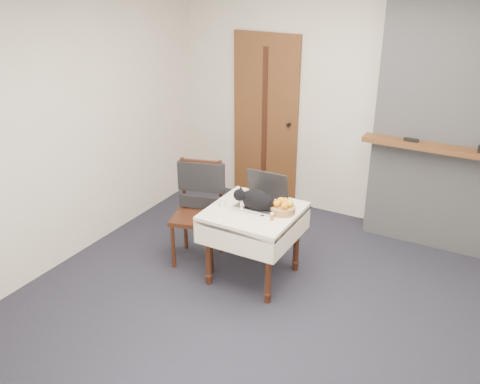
{
  "coord_description": "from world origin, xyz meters",
  "views": [
    {
      "loc": [
        1.49,
        -3.49,
        2.78
      ],
      "look_at": [
        -0.6,
        0.27,
        0.87
      ],
      "focal_mm": 40.0,
      "sensor_mm": 36.0,
      "label": 1
    }
  ],
  "objects_px": {
    "cat": "(257,201)",
    "chair": "(199,197)",
    "cream_jar": "(223,202)",
    "side_table": "(254,221)",
    "fruit_basket": "(283,207)",
    "laptop": "(263,197)",
    "pill_bottle": "(272,217)",
    "door": "(266,120)"
  },
  "relations": [
    {
      "from": "cream_jar",
      "to": "pill_bottle",
      "type": "bearing_deg",
      "value": -5.96
    },
    {
      "from": "pill_bottle",
      "to": "fruit_basket",
      "type": "relative_size",
      "value": 0.31
    },
    {
      "from": "fruit_basket",
      "to": "chair",
      "type": "height_order",
      "value": "chair"
    },
    {
      "from": "cat",
      "to": "pill_bottle",
      "type": "relative_size",
      "value": 6.71
    },
    {
      "from": "side_table",
      "to": "fruit_basket",
      "type": "relative_size",
      "value": 3.52
    },
    {
      "from": "laptop",
      "to": "pill_bottle",
      "type": "bearing_deg",
      "value": -49.87
    },
    {
      "from": "chair",
      "to": "cat",
      "type": "bearing_deg",
      "value": -24.7
    },
    {
      "from": "laptop",
      "to": "chair",
      "type": "xyz_separation_m",
      "value": [
        -0.67,
        -0.03,
        -0.14
      ]
    },
    {
      "from": "laptop",
      "to": "cat",
      "type": "distance_m",
      "value": 0.13
    },
    {
      "from": "side_table",
      "to": "fruit_basket",
      "type": "bearing_deg",
      "value": 15.55
    },
    {
      "from": "door",
      "to": "chair",
      "type": "height_order",
      "value": "door"
    },
    {
      "from": "cream_jar",
      "to": "pill_bottle",
      "type": "distance_m",
      "value": 0.52
    },
    {
      "from": "cat",
      "to": "laptop",
      "type": "bearing_deg",
      "value": 70.45
    },
    {
      "from": "cat",
      "to": "pill_bottle",
      "type": "xyz_separation_m",
      "value": [
        0.2,
        -0.12,
        -0.06
      ]
    },
    {
      "from": "cream_jar",
      "to": "chair",
      "type": "bearing_deg",
      "value": 155.76
    },
    {
      "from": "side_table",
      "to": "chair",
      "type": "bearing_deg",
      "value": 170.7
    },
    {
      "from": "cream_jar",
      "to": "fruit_basket",
      "type": "xyz_separation_m",
      "value": [
        0.54,
        0.13,
        0.02
      ]
    },
    {
      "from": "pill_bottle",
      "to": "fruit_basket",
      "type": "height_order",
      "value": "fruit_basket"
    },
    {
      "from": "fruit_basket",
      "to": "chair",
      "type": "relative_size",
      "value": 0.22
    },
    {
      "from": "fruit_basket",
      "to": "chair",
      "type": "bearing_deg",
      "value": 177.68
    },
    {
      "from": "side_table",
      "to": "pill_bottle",
      "type": "distance_m",
      "value": 0.3
    },
    {
      "from": "pill_bottle",
      "to": "fruit_basket",
      "type": "bearing_deg",
      "value": 84.31
    },
    {
      "from": "cat",
      "to": "chair",
      "type": "height_order",
      "value": "chair"
    },
    {
      "from": "door",
      "to": "cat",
      "type": "height_order",
      "value": "door"
    },
    {
      "from": "laptop",
      "to": "side_table",
      "type": "bearing_deg",
      "value": -100.15
    },
    {
      "from": "fruit_basket",
      "to": "side_table",
      "type": "bearing_deg",
      "value": -164.45
    },
    {
      "from": "side_table",
      "to": "cream_jar",
      "type": "xyz_separation_m",
      "value": [
        -0.29,
        -0.06,
        0.15
      ]
    },
    {
      "from": "cream_jar",
      "to": "side_table",
      "type": "bearing_deg",
      "value": 11.11
    },
    {
      "from": "side_table",
      "to": "cat",
      "type": "relative_size",
      "value": 1.71
    },
    {
      "from": "door",
      "to": "laptop",
      "type": "height_order",
      "value": "door"
    },
    {
      "from": "cat",
      "to": "chair",
      "type": "distance_m",
      "value": 0.7
    },
    {
      "from": "laptop",
      "to": "fruit_basket",
      "type": "xyz_separation_m",
      "value": [
        0.23,
        -0.06,
        -0.02
      ]
    },
    {
      "from": "door",
      "to": "fruit_basket",
      "type": "bearing_deg",
      "value": -58.65
    },
    {
      "from": "cat",
      "to": "pill_bottle",
      "type": "height_order",
      "value": "cat"
    },
    {
      "from": "cream_jar",
      "to": "fruit_basket",
      "type": "bearing_deg",
      "value": 13.2
    },
    {
      "from": "fruit_basket",
      "to": "laptop",
      "type": "bearing_deg",
      "value": 164.88
    },
    {
      "from": "cat",
      "to": "cream_jar",
      "type": "bearing_deg",
      "value": 168.39
    },
    {
      "from": "side_table",
      "to": "cream_jar",
      "type": "relative_size",
      "value": 12.02
    },
    {
      "from": "door",
      "to": "fruit_basket",
      "type": "height_order",
      "value": "door"
    },
    {
      "from": "cat",
      "to": "fruit_basket",
      "type": "xyz_separation_m",
      "value": [
        0.22,
        0.07,
        -0.04
      ]
    },
    {
      "from": "door",
      "to": "laptop",
      "type": "xyz_separation_m",
      "value": [
        0.74,
        -1.53,
        -0.23
      ]
    },
    {
      "from": "side_table",
      "to": "cat",
      "type": "bearing_deg",
      "value": 9.35
    }
  ]
}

